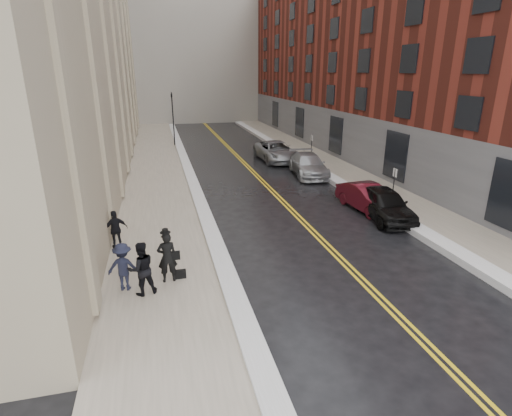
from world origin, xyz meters
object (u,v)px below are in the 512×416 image
pedestrian_main (167,257)px  pedestrian_c (116,229)px  pedestrian_a (141,269)px  car_maroon (368,198)px  car_silver_near (308,165)px  car_black (385,204)px  car_silver_far (276,151)px  pedestrian_b (123,267)px

pedestrian_main → pedestrian_c: pedestrian_main is taller
pedestrian_a → car_maroon: bearing=-167.2°
pedestrian_main → pedestrian_a: bearing=33.1°
car_silver_near → car_maroon: bearing=-80.5°
car_black → pedestrian_main: 11.67m
car_black → pedestrian_c: (-12.84, -0.84, 0.18)m
pedestrian_main → car_silver_far: bearing=-121.7°
car_maroon → car_silver_far: car_silver_far is taller
car_silver_far → pedestrian_main: size_ratio=3.14×
pedestrian_c → pedestrian_a: bearing=85.9°
car_silver_near → pedestrian_b: size_ratio=3.16×
car_black → car_maroon: bearing=105.0°
car_maroon → pedestrian_main: pedestrian_main is taller
pedestrian_a → pedestrian_c: (-1.11, 4.01, -0.10)m
car_silver_near → pedestrian_b: 18.05m
pedestrian_a → car_silver_far: bearing=-133.6°
car_silver_near → pedestrian_a: pedestrian_a is taller
pedestrian_a → pedestrian_c: pedestrian_a is taller
car_black → pedestrian_main: pedestrian_main is taller
car_silver_far → pedestrian_main: (-9.53, -18.74, 0.27)m
car_black → car_silver_far: (-1.36, 14.54, 0.02)m
pedestrian_a → pedestrian_main: bearing=-157.6°
car_maroon → pedestrian_a: size_ratio=2.33×
car_maroon → pedestrian_a: bearing=-157.8°
car_silver_near → car_silver_far: car_silver_far is taller
car_maroon → pedestrian_c: pedestrian_c is taller
car_black → car_silver_far: bearing=101.9°
car_maroon → pedestrian_c: size_ratio=2.63×
car_silver_far → pedestrian_b: (-10.96, -18.94, 0.18)m
car_maroon → pedestrian_c: 12.83m
car_maroon → car_silver_far: (-1.16, 13.20, 0.09)m
pedestrian_a → pedestrian_b: 0.75m
car_black → car_silver_far: 14.60m
car_black → car_silver_near: bearing=99.9°
pedestrian_b → pedestrian_c: (-0.52, 3.56, -0.02)m
pedestrian_b → car_silver_far: bearing=-109.4°
car_maroon → car_silver_near: car_silver_near is taller
car_silver_near → pedestrian_main: bearing=-120.5°
car_maroon → pedestrian_c: (-12.64, -2.18, 0.26)m
car_silver_far → car_black: bearing=-86.6°
car_silver_far → pedestrian_main: bearing=-118.9°
car_silver_far → pedestrian_c: size_ratio=3.54×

